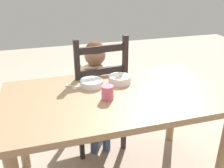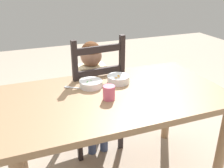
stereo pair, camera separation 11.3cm
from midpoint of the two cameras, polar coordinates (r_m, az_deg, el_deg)
name	(u,v)px [view 2 (the right image)]	position (r m, az deg, el deg)	size (l,w,h in m)	color
dining_table	(116,107)	(1.71, -1.00, -5.21)	(1.45, 0.83, 0.73)	#94714F
dining_chair	(94,98)	(2.16, -5.56, -3.27)	(0.45, 0.45, 1.03)	black
child_figure	(93,81)	(2.09, -5.83, 0.55)	(0.32, 0.31, 0.96)	beige
bowl_of_peas	(91,84)	(1.76, -6.59, 0.08)	(0.16, 0.16, 0.05)	white
bowl_of_carrots	(118,79)	(1.82, -0.35, 1.12)	(0.16, 0.16, 0.05)	white
spoon	(70,87)	(1.78, -11.18, -0.74)	(0.13, 0.09, 0.01)	silver
drinking_cup	(109,93)	(1.57, -2.75, -1.98)	(0.08, 0.08, 0.09)	#D85D7E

